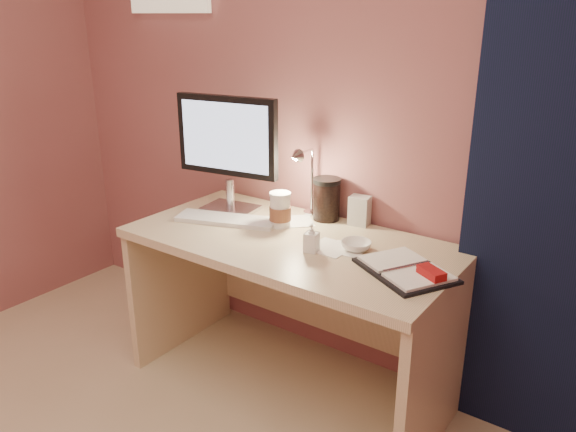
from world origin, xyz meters
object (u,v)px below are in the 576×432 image
Objects in this scene: monitor at (228,144)px; lotion_bottle at (312,238)px; product_box at (360,211)px; keyboard at (227,219)px; planner at (407,270)px; dark_jar at (327,201)px; desk_lamp at (302,175)px; bowl at (356,246)px; coffee_cup at (280,211)px; desk at (300,280)px.

lotion_bottle is (0.59, -0.19, -0.27)m from monitor.
keyboard is at bearing -156.67° from product_box.
planner is 0.63m from dark_jar.
lotion_bottle is (-0.39, -0.04, 0.05)m from planner.
monitor is 1.64× the size of desk_lamp.
keyboard is at bearing 172.87° from lotion_bottle.
bowl is at bearing -24.46° from desk_lamp.
product_box is (0.16, 0.03, -0.02)m from dark_jar.
desk_lamp is (0.02, 0.13, 0.14)m from coffee_cup.
keyboard is 2.96× the size of coffee_cup.
lotion_bottle is at bearing -30.19° from coffee_cup.
keyboard is 1.11× the size of planner.
monitor reaches higher than lotion_bottle.
desk is 4.19× the size of desk_lamp.
dark_jar is (0.35, 0.29, 0.08)m from keyboard.
coffee_cup reaches higher than desk.
monitor is at bearing -159.58° from dark_jar.
desk is 0.71m from monitor.
planner reaches higher than desk.
planner is 3.45× the size of bowl.
desk_lamp is at bearing -169.08° from product_box.
coffee_cup is at bearing 171.37° from desk.
product_box reaches higher than keyboard.
keyboard is 0.40m from desk_lamp.
desk_lamp is at bearing 22.07° from keyboard.
desk_lamp is (-0.09, -0.06, 0.12)m from dark_jar.
coffee_cup is (-0.12, 0.02, 0.30)m from desk.
monitor reaches higher than dark_jar.
desk is 0.41m from product_box.
planner is 0.40m from lotion_bottle.
planner is (0.54, -0.10, 0.24)m from desk.
monitor is 0.68m from lotion_bottle.
product_box is (-0.39, 0.34, 0.05)m from planner.
bowl is 1.03× the size of lotion_bottle.
bowl is at bearing -14.60° from keyboard.
planner is 0.71m from desk_lamp.
bowl is (0.41, -0.04, -0.05)m from coffee_cup.
lotion_bottle is (0.15, -0.14, 0.28)m from desk.
monitor is 1.18× the size of keyboard.
keyboard is 0.60m from product_box.
keyboard is 0.46m from dark_jar.
desk_lamp reaches higher than bowl.
keyboard is at bearing -168.16° from desk.
monitor is 4.52× the size of bowl.
planner is (0.90, -0.03, 0.00)m from keyboard.
desk is 0.38m from dark_jar.
monitor is 3.49× the size of coffee_cup.
desk_lamp is (-0.25, -0.09, 0.14)m from product_box.
planner is at bearing -49.82° from product_box.
product_box is (0.51, 0.32, 0.06)m from keyboard.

